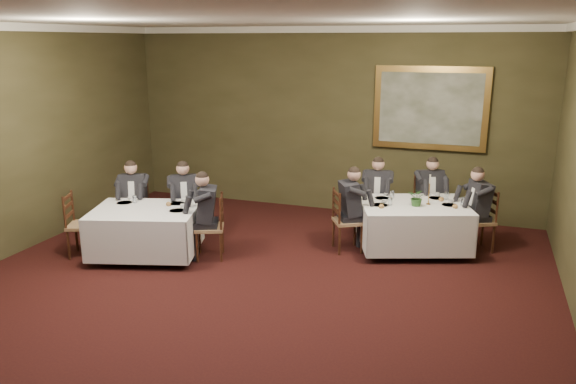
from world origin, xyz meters
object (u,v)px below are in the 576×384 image
Objects in this scene: chair_main_backleft at (376,217)px; chair_main_endleft at (347,233)px; chair_sec_backleft at (136,222)px; diner_sec_endright at (209,226)px; diner_main_endleft at (348,219)px; centerpiece at (417,197)px; diner_main_backright at (428,204)px; chair_main_endright at (478,233)px; diner_sec_backright at (185,210)px; chair_sec_endleft at (83,238)px; candlestick at (429,193)px; table_main at (413,223)px; chair_main_backright at (427,217)px; chair_sec_endright at (211,240)px; painting at (430,108)px; diner_main_endright at (478,219)px; diner_main_backleft at (377,204)px; table_second at (146,229)px; chair_sec_backright at (185,223)px; diner_sec_backleft at (135,209)px.

chair_main_endleft is (-0.28, -1.01, 0.00)m from chair_main_backleft.
chair_sec_backleft is 0.74× the size of diner_sec_endright.
diner_main_endleft reaches higher than centerpiece.
diner_main_backright reaches higher than chair_main_endright.
diner_sec_backright is (-4.65, -1.10, 0.23)m from chair_main_endright.
candlestick is at bearing 89.72° from chair_sec_endleft.
chair_main_backleft is at bearing 137.05° from table_main.
chair_main_endleft is 2.17m from diner_sec_endright.
candlestick is (1.20, 0.42, 0.66)m from chair_main_endleft.
candlestick is at bearing 68.21° from chair_main_backright.
chair_sec_endright is (-3.87, -1.70, 0.00)m from chair_main_endright.
table_main is at bearing -90.00° from painting.
chair_main_backright is at bearing 82.11° from table_main.
candlestick reaches higher than chair_main_endright.
chair_sec_backleft is at bearing 54.26° from chair_sec_endright.
diner_main_endright reaches higher than candlestick.
diner_main_backleft reaches higher than chair_main_endright.
diner_sec_endright is at bearing -154.97° from table_main.
chair_sec_backleft is at bearing -167.77° from table_main.
candlestick is at bearing 22.70° from table_second.
candlestick reaches higher than chair_main_backright.
chair_main_backleft is 1.00× the size of chair_sec_backleft.
diner_sec_endright is 1.35× the size of chair_sec_endleft.
diner_main_endleft is 1.35× the size of chair_sec_endleft.
chair_main_endleft is at bearing 83.26° from chair_main_endright.
diner_sec_endright is (-3.03, -2.30, 0.23)m from chair_main_backright.
candlestick is (3.88, 0.80, 0.66)m from chair_sec_backright.
table_main is 0.99× the size of painting.
diner_sec_endright is at bearing -133.53° from painting.
table_second is 1.86× the size of chair_main_endright.
diner_sec_endright reaches higher than candlestick.
chair_sec_backleft is at bearing -109.33° from chair_main_endleft.
diner_main_backright is 1.00× the size of diner_sec_backright.
painting is at bearing -176.93° from chair_sec_backright.
diner_sec_endright is (0.95, 0.28, 0.06)m from table_second.
chair_sec_backleft is 1.00× the size of chair_sec_backright.
diner_sec_backleft is at bearing 54.60° from chair_sec_endright.
table_second is 1.01m from chair_sec_endright.
chair_main_backleft is at bearing 100.19° from chair_sec_endleft.
diner_sec_backright is 1.01m from chair_sec_endright.
diner_main_backright reaches higher than candlestick.
chair_main_endright is 4.23m from chair_sec_endright.
diner_sec_endright is (1.58, -0.38, 0.23)m from chair_sec_backleft.
diner_main_endright reaches higher than chair_main_endleft.
chair_main_endleft is at bearing 168.61° from chair_sec_backleft.
diner_main_endright is 1.35× the size of chair_sec_backright.
diner_main_endleft and diner_main_endright have the same top height.
diner_main_endright is at bearing 172.29° from diner_sec_backleft.
chair_main_backright is 1.11m from candlestick.
table_second is 6.25× the size of centerpiece.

